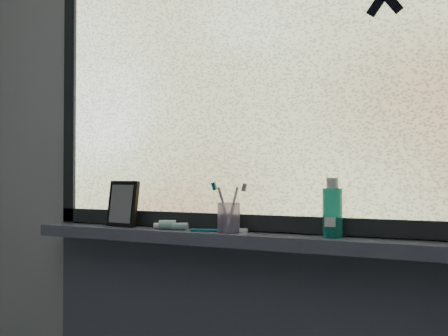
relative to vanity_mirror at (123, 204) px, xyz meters
name	(u,v)px	position (x,y,z in m)	size (l,w,h in m)	color
wall_back	(259,160)	(0.49, 0.07, 0.15)	(3.00, 0.01, 2.50)	#9EA3A8
windowsill	(250,240)	(0.49, 0.00, -0.10)	(1.62, 0.14, 0.04)	#484B60
window_pane	(256,73)	(0.49, 0.05, 0.43)	(1.50, 0.01, 1.00)	silver
frame_bottom	(256,222)	(0.49, 0.04, -0.05)	(1.60, 0.03, 0.05)	black
frame_left	(72,91)	(-0.28, 0.04, 0.43)	(0.05, 0.03, 1.10)	black
vanity_mirror	(123,204)	(0.00, 0.00, 0.00)	(0.13, 0.06, 0.16)	black
toothpaste_tube	(172,225)	(0.22, -0.02, -0.06)	(0.18, 0.04, 0.03)	silver
toothbrush_cup	(229,218)	(0.42, -0.01, -0.03)	(0.07, 0.07, 0.09)	#AE98CA
toothbrush_lying	(216,230)	(0.38, -0.01, -0.07)	(0.20, 0.02, 0.01)	#0E6A80
mouthwash_bottle	(332,208)	(0.75, -0.01, 0.01)	(0.06, 0.06, 0.14)	teal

